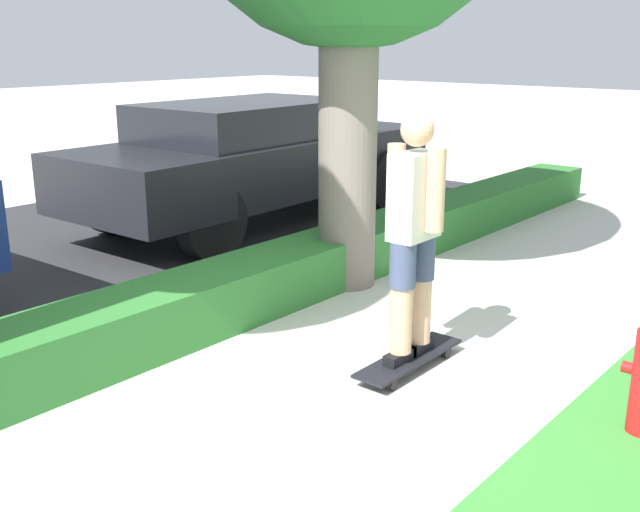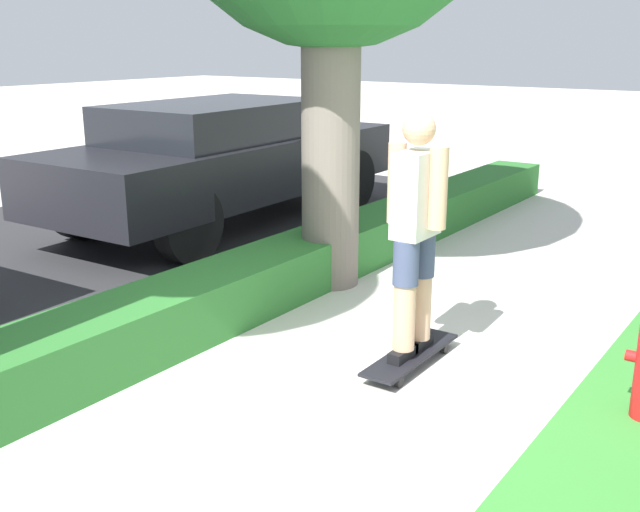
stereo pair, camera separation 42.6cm
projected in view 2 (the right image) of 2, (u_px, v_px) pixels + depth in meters
ground_plane at (385, 385)px, 4.69m from camera, size 60.00×60.00×0.00m
hedge_row at (198, 304)px, 5.52m from camera, size 12.96×0.60×0.42m
skateboard at (411, 355)px, 4.95m from camera, size 0.95×0.24×0.09m
skater_person at (415, 230)px, 4.72m from camera, size 0.48×0.40×1.58m
parked_car_middle at (224, 157)px, 8.63m from camera, size 4.74×1.90×1.41m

